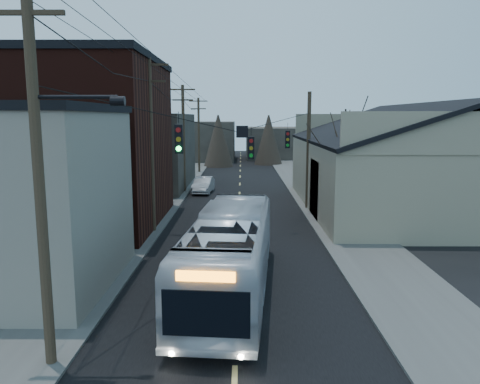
% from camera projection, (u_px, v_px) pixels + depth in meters
% --- Properties ---
extents(road_surface, '(9.00, 110.00, 0.02)m').
position_uv_depth(road_surface, '(239.00, 197.00, 39.38)').
color(road_surface, black).
rests_on(road_surface, ground).
extents(sidewalk_left, '(4.00, 110.00, 0.12)m').
position_uv_depth(sidewalk_left, '(162.00, 197.00, 39.39)').
color(sidewalk_left, '#474744').
rests_on(sidewalk_left, ground).
extents(sidewalk_right, '(4.00, 110.00, 0.12)m').
position_uv_depth(sidewalk_right, '(317.00, 197.00, 39.35)').
color(sidewalk_right, '#474744').
rests_on(sidewalk_right, ground).
extents(building_clapboard, '(8.00, 8.00, 7.00)m').
position_uv_depth(building_clapboard, '(5.00, 201.00, 18.12)').
color(building_clapboard, gray).
rests_on(building_clapboard, ground).
extents(building_brick, '(10.00, 12.00, 10.00)m').
position_uv_depth(building_brick, '(76.00, 145.00, 28.75)').
color(building_brick, black).
rests_on(building_brick, ground).
extents(building_left_far, '(9.00, 14.00, 7.00)m').
position_uv_depth(building_left_far, '(141.00, 151.00, 44.78)').
color(building_left_far, '#322D28').
rests_on(building_left_far, ground).
extents(warehouse, '(16.16, 20.60, 7.73)m').
position_uv_depth(warehouse, '(418.00, 173.00, 33.97)').
color(warehouse, gray).
rests_on(warehouse, ground).
extents(building_far_left, '(10.00, 12.00, 6.00)m').
position_uv_depth(building_far_left, '(202.00, 141.00, 73.48)').
color(building_far_left, '#322D28').
rests_on(building_far_left, ground).
extents(building_far_right, '(12.00, 14.00, 5.00)m').
position_uv_depth(building_far_right, '(282.00, 142.00, 78.45)').
color(building_far_right, '#322D28').
rests_on(building_far_right, ground).
extents(bare_tree, '(0.40, 0.40, 7.20)m').
position_uv_depth(bare_tree, '(344.00, 168.00, 28.91)').
color(bare_tree, black).
rests_on(bare_tree, ground).
extents(utility_lines, '(11.24, 45.28, 10.50)m').
position_uv_depth(utility_lines, '(195.00, 142.00, 32.82)').
color(utility_lines, '#382B1E').
rests_on(utility_lines, ground).
extents(bus, '(3.68, 11.68, 3.20)m').
position_uv_depth(bus, '(230.00, 253.00, 17.73)').
color(bus, silver).
rests_on(bus, ground).
extents(parked_car, '(1.85, 4.43, 1.42)m').
position_uv_depth(parked_car, '(203.00, 185.00, 41.74)').
color(parked_car, '#A6A8AD').
rests_on(parked_car, ground).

